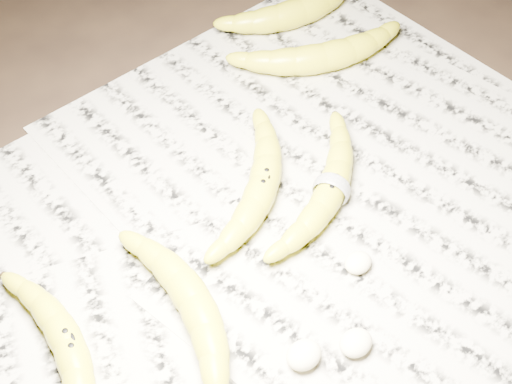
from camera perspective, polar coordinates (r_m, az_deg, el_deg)
ground at (r=0.80m, az=1.46°, el=-4.88°), size 3.00×3.00×0.00m
newspaper_patch at (r=0.80m, az=1.14°, el=-3.92°), size 0.90×0.70×0.01m
banana_left_a at (r=0.73m, az=-14.80°, el=-11.76°), size 0.09×0.20×0.03m
banana_left_b at (r=0.73m, az=-4.90°, el=-8.75°), size 0.10×0.21×0.04m
banana_center at (r=0.83m, az=0.55°, el=0.72°), size 0.20×0.17×0.04m
banana_taped at (r=0.83m, az=6.07°, el=0.34°), size 0.21×0.15×0.04m
banana_upper_a at (r=0.99m, az=5.39°, el=10.83°), size 0.22×0.14×0.04m
banana_upper_b at (r=1.07m, az=3.53°, el=14.38°), size 0.21×0.10×0.04m
measuring_tape at (r=0.83m, az=6.07°, el=0.34°), size 0.02×0.04×0.04m
flesh_chunk_a at (r=0.72m, az=3.86°, el=-12.73°), size 0.04×0.03×0.02m
flesh_chunk_b at (r=0.73m, az=8.03°, el=-11.71°), size 0.04×0.03×0.02m
flesh_chunk_c at (r=0.78m, az=8.21°, el=-5.45°), size 0.03×0.03×0.02m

